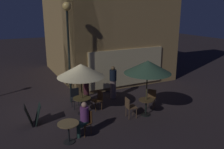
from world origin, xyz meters
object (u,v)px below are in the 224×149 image
Objects in this scene: cafe_table_0 at (82,102)px; cafe_chair_1 at (98,98)px; patron_standing_2 at (86,84)px; cafe_chair_3 at (151,97)px; street_lamp_near_corner at (68,29)px; menu_sandwich_board at (33,115)px; patron_seated_0 at (83,117)px; cafe_chair_0 at (75,96)px; cafe_chair_4 at (86,120)px; patron_standing_1 at (113,82)px; cafe_chair_2 at (129,106)px; patio_umbrella_1 at (148,67)px; cafe_table_1 at (146,105)px; cafe_table_2 at (68,128)px; patio_umbrella_0 at (81,71)px.

cafe_table_0 is 0.89× the size of cafe_chair_1.
patron_standing_2 is (0.71, 1.38, 0.31)m from cafe_table_0.
street_lamp_near_corner is at bearing -75.88° from cafe_chair_3.
menu_sandwich_board is 0.95× the size of cafe_chair_1.
cafe_chair_0 is at bearing -122.70° from patron_seated_0.
cafe_chair_4 is at bearing 168.65° from patron_standing_2.
patron_standing_1 is (1.26, 1.03, 0.32)m from cafe_chair_1.
cafe_chair_3 is at bearing -123.40° from patron_standing_2.
patron_standing_2 is at bearing -8.12° from street_lamp_near_corner.
patron_standing_1 is at bearing -9.12° from street_lamp_near_corner.
street_lamp_near_corner is 2.80× the size of patron_standing_2.
cafe_chair_2 is (1.69, -2.08, -0.02)m from cafe_chair_0.
patio_umbrella_1 is 1.44× the size of patron_standing_1.
street_lamp_near_corner is 4.43m from cafe_chair_4.
cafe_table_1 is 3.03m from patron_seated_0.
cafe_table_2 is at bearing -169.88° from cafe_table_1.
cafe_table_1 is at bearing -29.33° from patio_umbrella_0.
patron_standing_1 is (0.44, 2.41, 0.30)m from cafe_chair_2.
patron_standing_1 is (-0.34, 2.51, 0.36)m from cafe_table_1.
cafe_chair_2 is at bearing -37.62° from patio_umbrella_0.
cafe_table_0 is 0.85× the size of cafe_chair_0.
cafe_chair_1 is at bearing 137.21° from cafe_table_1.
patron_standing_2 is (-1.38, 0.23, 0.02)m from patron_standing_1.
cafe_chair_4 reaches higher than cafe_table_2.
cafe_table_2 is at bearing -120.70° from cafe_table_0.
menu_sandwich_board is at bearing 126.83° from patron_standing_2.
cafe_chair_1 is (-1.60, 1.48, -1.62)m from patio_umbrella_1.
patio_umbrella_0 reaches higher than cafe_table_1.
cafe_chair_1 is at bearing -145.55° from cafe_chair_4.
patio_umbrella_0 is 1.62m from cafe_chair_0.
patron_standing_2 reaches higher than cafe_table_2.
patio_umbrella_1 reaches higher than patron_seated_0.
cafe_chair_0 is at bearing 92.70° from patio_umbrella_0.
patron_standing_2 is (-0.94, 2.65, 0.32)m from cafe_chair_2.
cafe_table_1 is at bearing 10.12° from cafe_table_2.
cafe_chair_4 reaches higher than cafe_chair_3.
patron_standing_2 is (-1.72, 2.74, 0.37)m from cafe_table_1.
cafe_chair_2 is 1.53m from cafe_chair_3.
cafe_table_1 is at bearing 129.11° from cafe_chair_1.
cafe_chair_0 is at bearing 67.69° from cafe_table_2.
cafe_chair_1 is at bearing 8.10° from cafe_table_0.
menu_sandwich_board is at bearing -141.92° from street_lamp_near_corner.
cafe_table_1 is at bearing 166.58° from patron_seated_0.
cafe_chair_2 is at bearing 36.39° from cafe_chair_0.
cafe_table_1 is at bearing -48.99° from street_lamp_near_corner.
cafe_chair_0 reaches higher than cafe_chair_1.
menu_sandwich_board is 1.17× the size of cafe_table_1.
patron_seated_0 reaches higher than cafe_chair_1.
patron_standing_1 reaches higher than cafe_chair_4.
cafe_chair_3 is (1.45, 0.47, -0.02)m from cafe_chair_2.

